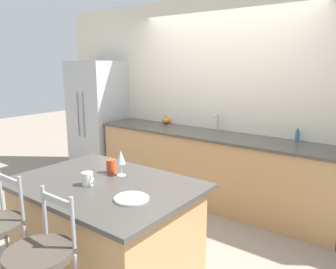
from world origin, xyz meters
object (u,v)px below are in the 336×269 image
object	(u,v)px
tumbler_cup	(111,166)
soap_bottle	(297,136)
dinner_plate	(131,198)
refrigerator	(98,118)
coffee_mug	(88,179)
pumpkin_decoration	(166,120)
wine_glass	(121,158)

from	to	relation	value
tumbler_cup	soap_bottle	size ratio (longest dim) A/B	0.78
dinner_plate	soap_bottle	size ratio (longest dim) A/B	1.63
refrigerator	coffee_mug	bearing A→B (deg)	-42.68
dinner_plate	pumpkin_decoration	distance (m)	2.78
dinner_plate	soap_bottle	xyz separation A→B (m)	(0.44, 2.33, 0.09)
dinner_plate	pumpkin_decoration	xyz separation A→B (m)	(-1.49, 2.35, 0.07)
tumbler_cup	dinner_plate	bearing A→B (deg)	-30.40
dinner_plate	pumpkin_decoration	size ratio (longest dim) A/B	2.11
refrigerator	tumbler_cup	size ratio (longest dim) A/B	15.95
refrigerator	soap_bottle	world-z (taller)	refrigerator
dinner_plate	soap_bottle	world-z (taller)	soap_bottle
wine_glass	coffee_mug	bearing A→B (deg)	-98.44
wine_glass	soap_bottle	distance (m)	2.19
coffee_mug	soap_bottle	xyz separation A→B (m)	(0.90, 2.34, 0.04)
refrigerator	wine_glass	bearing A→B (deg)	-37.42
refrigerator	pumpkin_decoration	xyz separation A→B (m)	(1.22, 0.27, 0.05)
tumbler_cup	pumpkin_decoration	bearing A→B (deg)	115.25
refrigerator	pumpkin_decoration	bearing A→B (deg)	12.66
dinner_plate	pumpkin_decoration	world-z (taller)	pumpkin_decoration
wine_glass	soap_bottle	world-z (taller)	wine_glass
refrigerator	wine_glass	size ratio (longest dim) A/B	8.58
wine_glass	pumpkin_decoration	world-z (taller)	wine_glass
refrigerator	soap_bottle	size ratio (longest dim) A/B	12.36
coffee_mug	pumpkin_decoration	world-z (taller)	pumpkin_decoration
refrigerator	wine_glass	xyz separation A→B (m)	(2.30, -1.76, 0.12)
wine_glass	soap_bottle	xyz separation A→B (m)	(0.86, 2.02, -0.06)
tumbler_cup	soap_bottle	distance (m)	2.24
refrigerator	pumpkin_decoration	size ratio (longest dim) A/B	15.99
tumbler_cup	pumpkin_decoration	xyz separation A→B (m)	(-0.96, 2.03, 0.02)
refrigerator	soap_bottle	distance (m)	3.17
dinner_plate	tumbler_cup	world-z (taller)	tumbler_cup
wine_glass	soap_bottle	bearing A→B (deg)	67.00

